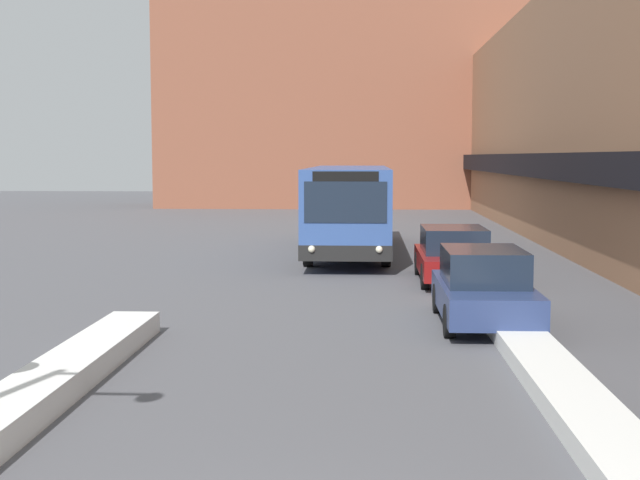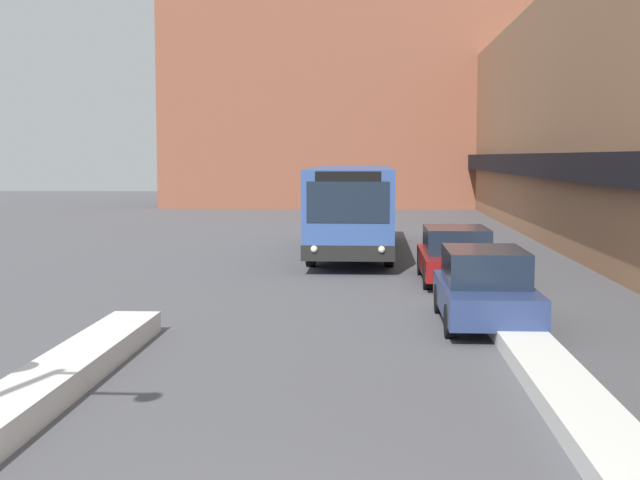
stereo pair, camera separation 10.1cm
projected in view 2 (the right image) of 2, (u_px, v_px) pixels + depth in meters
name	position (u px, v px, depth m)	size (l,w,h in m)	color
building_backdrop_far	(359.00, 94.00, 60.38)	(26.00, 8.00, 15.21)	brown
snow_bank_right	(632.00, 473.00, 9.09)	(0.90, 16.71, 0.30)	silver
city_bus	(353.00, 207.00, 31.03)	(2.68, 12.36, 3.01)	#335193
parked_car_front	(485.00, 287.00, 17.88)	(1.81, 4.31, 1.53)	navy
parked_car_middle	(456.00, 255.00, 24.00)	(1.92, 4.55, 1.47)	maroon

